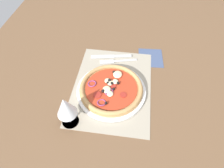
% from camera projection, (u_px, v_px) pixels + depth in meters
% --- Properties ---
extents(ground_plane, '(1.90, 1.40, 0.02)m').
position_uv_depth(ground_plane, '(112.00, 88.00, 0.83)').
color(ground_plane, brown).
extents(placemat, '(0.45, 0.33, 0.00)m').
position_uv_depth(placemat, '(112.00, 86.00, 0.82)').
color(placemat, '#A39984').
rests_on(placemat, ground_plane).
extents(plate, '(0.29, 0.29, 0.01)m').
position_uv_depth(plate, '(111.00, 91.00, 0.79)').
color(plate, white).
rests_on(plate, placemat).
extents(pizza, '(0.26, 0.26, 0.03)m').
position_uv_depth(pizza, '(111.00, 88.00, 0.78)').
color(pizza, tan).
rests_on(pizza, plate).
extents(fork, '(0.06, 0.18, 0.00)m').
position_uv_depth(fork, '(116.00, 61.00, 0.91)').
color(fork, silver).
rests_on(fork, placemat).
extents(knife, '(0.05, 0.20, 0.01)m').
position_uv_depth(knife, '(111.00, 56.00, 0.93)').
color(knife, silver).
rests_on(knife, placemat).
extents(wine_glass, '(0.07, 0.07, 0.15)m').
position_uv_depth(wine_glass, '(66.00, 107.00, 0.63)').
color(wine_glass, silver).
rests_on(wine_glass, ground_plane).
extents(napkin, '(0.14, 0.13, 0.00)m').
position_uv_depth(napkin, '(151.00, 58.00, 0.93)').
color(napkin, '#425175').
rests_on(napkin, ground_plane).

